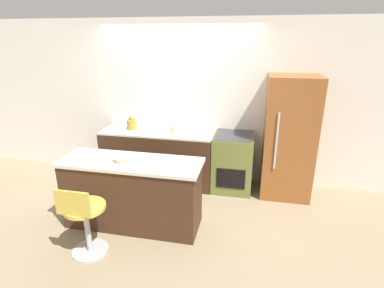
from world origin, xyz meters
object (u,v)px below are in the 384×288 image
(oven_range, at_px, (233,162))
(mixing_bowl, at_px, (177,128))
(kettle, at_px, (132,123))
(refrigerator, at_px, (289,138))
(stool_chair, at_px, (85,220))

(oven_range, distance_m, mixing_bowl, 1.03)
(kettle, distance_m, mixing_bowl, 0.76)
(oven_range, xyz_separation_m, mixing_bowl, (-0.90, -0.01, 0.50))
(refrigerator, relative_size, stool_chair, 2.08)
(refrigerator, distance_m, kettle, 2.46)
(oven_range, relative_size, stool_chair, 1.02)
(mixing_bowl, bearing_deg, stool_chair, -106.08)
(mixing_bowl, bearing_deg, kettle, 180.00)
(oven_range, relative_size, refrigerator, 0.49)
(stool_chair, height_order, kettle, kettle)
(refrigerator, xyz_separation_m, stool_chair, (-2.25, -1.92, -0.48))
(stool_chair, height_order, mixing_bowl, mixing_bowl)
(oven_range, height_order, stool_chair, oven_range)
(refrigerator, bearing_deg, kettle, -179.90)
(oven_range, height_order, mixing_bowl, mixing_bowl)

